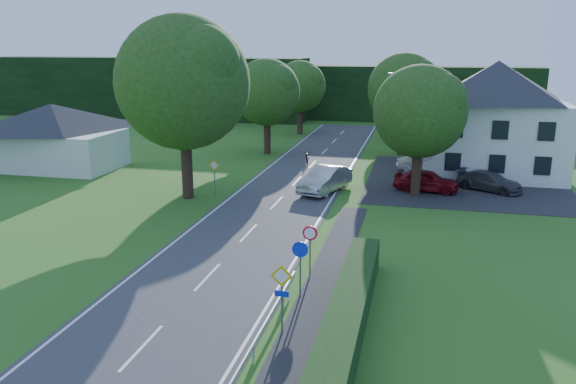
% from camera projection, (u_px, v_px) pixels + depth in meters
% --- Properties ---
extents(road, '(7.00, 80.00, 0.04)m').
position_uv_depth(road, '(259.00, 222.00, 31.77)').
color(road, '#38383A').
rests_on(road, ground).
extents(parking_pad, '(14.00, 16.00, 0.04)m').
position_uv_depth(parking_pad, '(465.00, 181.00, 41.33)').
color(parking_pad, black).
rests_on(parking_pad, ground).
extents(line_edge_left, '(0.12, 80.00, 0.01)m').
position_uv_depth(line_edge_left, '(205.00, 218.00, 32.49)').
color(line_edge_left, white).
rests_on(line_edge_left, road).
extents(line_edge_right, '(0.12, 80.00, 0.01)m').
position_uv_depth(line_edge_right, '(316.00, 226.00, 31.04)').
color(line_edge_right, white).
rests_on(line_edge_right, road).
extents(line_centre, '(0.12, 80.00, 0.01)m').
position_uv_depth(line_centre, '(259.00, 221.00, 31.76)').
color(line_centre, white).
rests_on(line_centre, road).
extents(tree_main, '(9.40, 9.40, 11.64)m').
position_uv_depth(tree_main, '(184.00, 109.00, 35.38)').
color(tree_main, '#1B4414').
rests_on(tree_main, ground).
extents(tree_left_far, '(7.00, 7.00, 8.58)m').
position_uv_depth(tree_left_far, '(267.00, 107.00, 50.60)').
color(tree_left_far, '#1B4414').
rests_on(tree_left_far, ground).
extents(tree_right_far, '(7.40, 7.40, 9.09)m').
position_uv_depth(tree_right_far, '(403.00, 105.00, 49.75)').
color(tree_right_far, '#1B4414').
rests_on(tree_right_far, ground).
extents(tree_left_back, '(6.60, 6.60, 8.07)m').
position_uv_depth(tree_left_back, '(300.00, 98.00, 61.85)').
color(tree_left_back, '#1B4414').
rests_on(tree_left_back, ground).
extents(tree_right_back, '(6.20, 6.20, 7.56)m').
position_uv_depth(tree_right_back, '(396.00, 104.00, 57.70)').
color(tree_right_back, '#1B4414').
rests_on(tree_right_back, ground).
extents(tree_right_mid, '(7.00, 7.00, 8.58)m').
position_uv_depth(tree_right_mid, '(419.00, 131.00, 36.31)').
color(tree_right_mid, '#1B4414').
rests_on(tree_right_mid, ground).
extents(treeline_left, '(44.00, 6.00, 8.00)m').
position_uv_depth(treeline_left, '(147.00, 88.00, 76.49)').
color(treeline_left, black).
rests_on(treeline_left, ground).
extents(treeline_right, '(30.00, 5.00, 7.00)m').
position_uv_depth(treeline_right, '(417.00, 94.00, 72.38)').
color(treeline_right, black).
rests_on(treeline_right, ground).
extents(bungalow_left, '(11.00, 6.50, 5.20)m').
position_uv_depth(bungalow_left, '(54.00, 135.00, 44.93)').
color(bungalow_left, silver).
rests_on(bungalow_left, ground).
extents(house_white, '(10.60, 8.40, 8.60)m').
position_uv_depth(house_white, '(494.00, 117.00, 42.59)').
color(house_white, silver).
rests_on(house_white, ground).
extents(streetlight, '(2.03, 0.18, 8.00)m').
position_uv_depth(streetlight, '(413.00, 124.00, 38.25)').
color(streetlight, slate).
rests_on(streetlight, ground).
extents(sign_priority_right, '(0.78, 0.09, 2.59)m').
position_uv_depth(sign_priority_right, '(282.00, 287.00, 19.05)').
color(sign_priority_right, slate).
rests_on(sign_priority_right, ground).
extents(sign_roundabout, '(0.64, 0.08, 2.37)m').
position_uv_depth(sign_roundabout, '(300.00, 258.00, 21.91)').
color(sign_roundabout, slate).
rests_on(sign_roundabout, ground).
extents(sign_speed_limit, '(0.64, 0.11, 2.37)m').
position_uv_depth(sign_speed_limit, '(310.00, 239.00, 23.76)').
color(sign_speed_limit, slate).
rests_on(sign_speed_limit, ground).
extents(sign_priority_left, '(0.78, 0.09, 2.44)m').
position_uv_depth(sign_priority_left, '(214.00, 170.00, 37.02)').
color(sign_priority_left, slate).
rests_on(sign_priority_left, ground).
extents(moving_car, '(3.20, 5.40, 1.68)m').
position_uv_depth(moving_car, '(325.00, 179.00, 38.03)').
color(moving_car, '#B3B4B8').
rests_on(moving_car, road).
extents(motorcycle, '(1.26, 2.28, 1.14)m').
position_uv_depth(motorcycle, '(307.00, 157.00, 46.88)').
color(motorcycle, black).
rests_on(motorcycle, road).
extents(parked_car_red, '(4.58, 2.40, 1.49)m').
position_uv_depth(parked_car_red, '(426.00, 180.00, 38.18)').
color(parked_car_red, maroon).
rests_on(parked_car_red, parking_pad).
extents(parked_car_silver_a, '(4.56, 2.81, 1.42)m').
position_uv_depth(parked_car_silver_a, '(426.00, 164.00, 43.65)').
color(parked_car_silver_a, '#B8B9BD').
rests_on(parked_car_silver_a, parking_pad).
extents(parked_car_grey, '(4.75, 3.75, 1.29)m').
position_uv_depth(parked_car_grey, '(490.00, 181.00, 38.40)').
color(parked_car_grey, '#434247').
rests_on(parked_car_grey, parking_pad).
extents(parasol, '(2.53, 2.57, 2.20)m').
position_uv_depth(parasol, '(421.00, 170.00, 39.70)').
color(parasol, '#A8160D').
rests_on(parasol, parking_pad).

